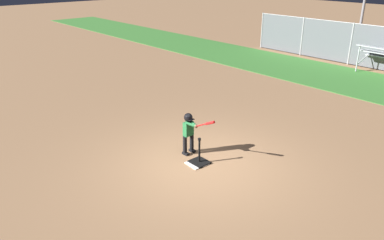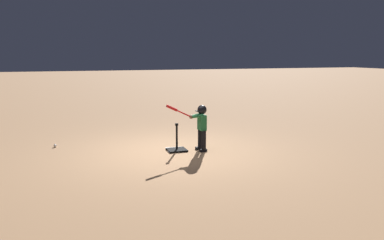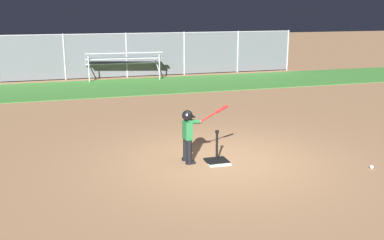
{
  "view_description": "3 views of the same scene",
  "coord_description": "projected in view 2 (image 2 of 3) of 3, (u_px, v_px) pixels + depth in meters",
  "views": [
    {
      "loc": [
        5.8,
        -5.42,
        4.41
      ],
      "look_at": [
        -0.76,
        0.31,
        0.84
      ],
      "focal_mm": 35.0,
      "sensor_mm": 36.0,
      "label": 1
    },
    {
      "loc": [
        2.26,
        8.24,
        2.26
      ],
      "look_at": [
        -0.46,
        0.09,
        0.74
      ],
      "focal_mm": 35.0,
      "sensor_mm": 36.0,
      "label": 2
    },
    {
      "loc": [
        -3.14,
        -8.17,
        3.04
      ],
      "look_at": [
        -0.53,
        0.33,
        0.82
      ],
      "focal_mm": 42.0,
      "sensor_mm": 36.0,
      "label": 3
    }
  ],
  "objects": [
    {
      "name": "batter_child",
      "position": [
        200.0,
        122.0,
        8.77
      ],
      "size": [
        0.99,
        0.34,
        1.14
      ],
      "color": "black",
      "rests_on": "ground_plane"
    },
    {
      "name": "batting_tee",
      "position": [
        177.0,
        147.0,
        8.84
      ],
      "size": [
        0.44,
        0.4,
        0.66
      ],
      "color": "black",
      "rests_on": "ground_plane"
    },
    {
      "name": "home_plate",
      "position": [
        176.0,
        150.0,
        8.92
      ],
      "size": [
        0.46,
        0.46,
        0.02
      ],
      "primitive_type": "cube",
      "rotation": [
        0.0,
        0.0,
        -0.06
      ],
      "color": "white",
      "rests_on": "ground_plane"
    },
    {
      "name": "ground_plane",
      "position": [
        172.0,
        151.0,
        8.8
      ],
      "size": [
        90.0,
        90.0,
        0.0
      ],
      "primitive_type": "plane",
      "color": "#99704C"
    },
    {
      "name": "baseball",
      "position": [
        55.0,
        146.0,
        9.19
      ],
      "size": [
        0.07,
        0.07,
        0.07
      ],
      "primitive_type": "sphere",
      "color": "white",
      "rests_on": "ground_plane"
    }
  ]
}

